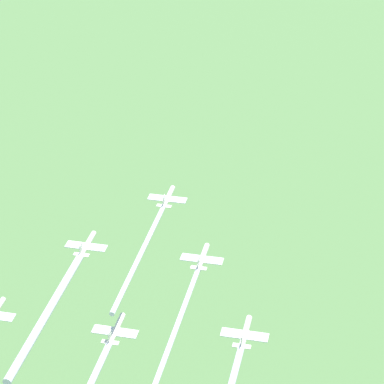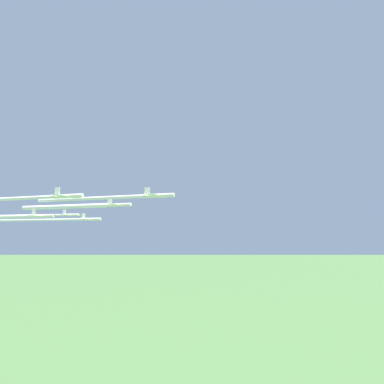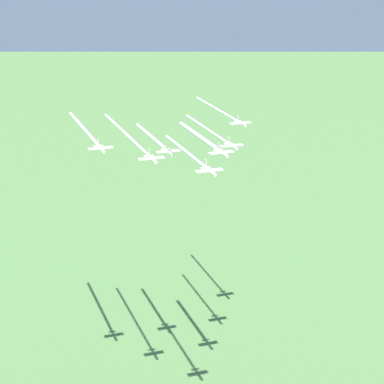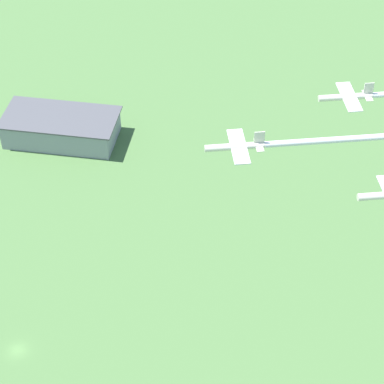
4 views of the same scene
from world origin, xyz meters
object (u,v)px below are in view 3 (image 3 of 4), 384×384
jet_0 (209,171)px  jet_4 (168,151)px  jet_1 (222,152)px  jet_3 (232,146)px  jet_6 (241,123)px  jet_2 (152,158)px  jet_5 (101,148)px

jet_0 → jet_4: size_ratio=1.00×
jet_1 → jet_3: 21.72m
jet_0 → jet_6: bearing=-120.5°
jet_1 → jet_3: (20.65, -5.62, -3.71)m
jet_1 → jet_4: 21.70m
jet_0 → jet_6: size_ratio=1.00×
jet_0 → jet_4: jet_0 is taller
jet_2 → jet_3: jet_2 is taller
jet_2 → jet_4: (20.65, -5.62, -3.88)m
jet_0 → jet_2: size_ratio=1.00×
jet_0 → jet_1: jet_0 is taller
jet_1 → jet_2: size_ratio=1.00×
jet_4 → jet_2: bearing=59.5°
jet_0 → jet_4: 37.17m
jet_3 → jet_0: bearing=59.5°
jet_1 → jet_3: size_ratio=1.00×
jet_1 → jet_6: (41.31, -11.24, -1.29)m
jet_0 → jet_6: 64.25m
jet_2 → jet_0: bearing=120.5°
jet_4 → jet_6: size_ratio=1.00×
jet_0 → jet_3: (41.31, -11.24, -4.65)m
jet_2 → jet_4: jet_2 is taller
jet_4 → jet_6: jet_6 is taller
jet_3 → jet_5: size_ratio=1.00×
jet_2 → jet_1: bearing=180.0°
jet_4 → jet_1: bearing=120.5°
jet_2 → jet_5: 21.42m
jet_1 → jet_4: size_ratio=1.00×
jet_2 → jet_3: size_ratio=1.00×
jet_5 → jet_2: bearing=120.5°
jet_1 → jet_6: 42.83m
jet_1 → jet_2: 21.71m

